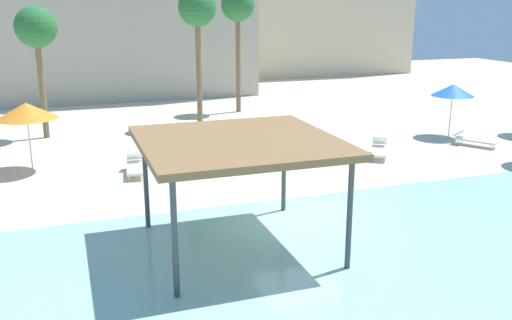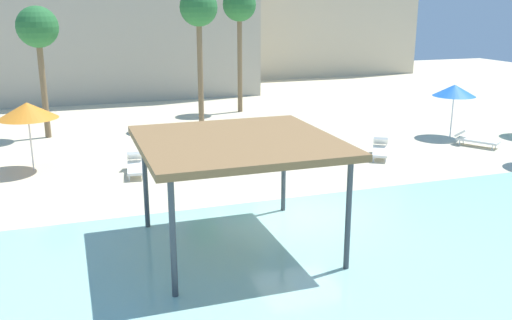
{
  "view_description": "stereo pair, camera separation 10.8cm",
  "coord_description": "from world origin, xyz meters",
  "px_view_note": "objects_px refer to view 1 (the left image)",
  "views": [
    {
      "loc": [
        -6.49,
        -14.67,
        6.25
      ],
      "look_at": [
        -0.73,
        2.0,
        1.3
      ],
      "focal_mm": 39.33,
      "sensor_mm": 36.0,
      "label": 1
    },
    {
      "loc": [
        -6.39,
        -14.71,
        6.25
      ],
      "look_at": [
        -0.73,
        2.0,
        1.3
      ],
      "focal_mm": 39.33,
      "sensor_mm": 36.0,
      "label": 2
    }
  ],
  "objects_px": {
    "lounge_chair_0": "(379,149)",
    "lounge_chair_3": "(135,165)",
    "beach_umbrella_blue_2": "(453,90)",
    "palm_tree_0": "(197,11)",
    "lounge_chair_2": "(473,138)",
    "shade_pavilion": "(239,145)",
    "beach_umbrella_orange_4": "(26,111)",
    "palm_tree_1": "(36,30)",
    "palm_tree_2": "(238,8)"
  },
  "relations": [
    {
      "from": "beach_umbrella_orange_4",
      "to": "palm_tree_0",
      "type": "xyz_separation_m",
      "value": [
        8.06,
        5.85,
        3.51
      ]
    },
    {
      "from": "shade_pavilion",
      "to": "palm_tree_0",
      "type": "bearing_deg",
      "value": 80.24
    },
    {
      "from": "palm_tree_0",
      "to": "palm_tree_1",
      "type": "distance_m",
      "value": 7.66
    },
    {
      "from": "lounge_chair_2",
      "to": "lounge_chair_0",
      "type": "bearing_deg",
      "value": -119.94
    },
    {
      "from": "beach_umbrella_blue_2",
      "to": "lounge_chair_2",
      "type": "height_order",
      "value": "beach_umbrella_blue_2"
    },
    {
      "from": "lounge_chair_0",
      "to": "palm_tree_1",
      "type": "bearing_deg",
      "value": -90.27
    },
    {
      "from": "beach_umbrella_blue_2",
      "to": "lounge_chair_3",
      "type": "bearing_deg",
      "value": -175.24
    },
    {
      "from": "beach_umbrella_orange_4",
      "to": "lounge_chair_2",
      "type": "relative_size",
      "value": 1.38
    },
    {
      "from": "lounge_chair_0",
      "to": "palm_tree_1",
      "type": "relative_size",
      "value": 0.31
    },
    {
      "from": "lounge_chair_2",
      "to": "palm_tree_1",
      "type": "height_order",
      "value": "palm_tree_1"
    },
    {
      "from": "palm_tree_1",
      "to": "palm_tree_2",
      "type": "bearing_deg",
      "value": 17.49
    },
    {
      "from": "palm_tree_0",
      "to": "lounge_chair_3",
      "type": "bearing_deg",
      "value": -120.02
    },
    {
      "from": "beach_umbrella_orange_4",
      "to": "palm_tree_1",
      "type": "distance_m",
      "value": 6.32
    },
    {
      "from": "lounge_chair_2",
      "to": "palm_tree_2",
      "type": "height_order",
      "value": "palm_tree_2"
    },
    {
      "from": "beach_umbrella_orange_4",
      "to": "lounge_chair_2",
      "type": "distance_m",
      "value": 19.01
    },
    {
      "from": "lounge_chair_0",
      "to": "lounge_chair_3",
      "type": "relative_size",
      "value": 0.99
    },
    {
      "from": "shade_pavilion",
      "to": "beach_umbrella_blue_2",
      "type": "height_order",
      "value": "shade_pavilion"
    },
    {
      "from": "lounge_chair_0",
      "to": "palm_tree_0",
      "type": "relative_size",
      "value": 0.28
    },
    {
      "from": "palm_tree_1",
      "to": "palm_tree_2",
      "type": "height_order",
      "value": "palm_tree_2"
    },
    {
      "from": "shade_pavilion",
      "to": "beach_umbrella_blue_2",
      "type": "bearing_deg",
      "value": 33.52
    },
    {
      "from": "beach_umbrella_blue_2",
      "to": "lounge_chair_3",
      "type": "distance_m",
      "value": 15.39
    },
    {
      "from": "shade_pavilion",
      "to": "beach_umbrella_orange_4",
      "type": "height_order",
      "value": "shade_pavilion"
    },
    {
      "from": "shade_pavilion",
      "to": "palm_tree_0",
      "type": "height_order",
      "value": "palm_tree_0"
    },
    {
      "from": "lounge_chair_2",
      "to": "beach_umbrella_blue_2",
      "type": "bearing_deg",
      "value": 142.54
    },
    {
      "from": "lounge_chair_2",
      "to": "lounge_chair_3",
      "type": "xyz_separation_m",
      "value": [
        -15.06,
        0.61,
        0.0
      ]
    },
    {
      "from": "lounge_chair_3",
      "to": "beach_umbrella_blue_2",
      "type": "bearing_deg",
      "value": 101.34
    },
    {
      "from": "beach_umbrella_blue_2",
      "to": "palm_tree_0",
      "type": "height_order",
      "value": "palm_tree_0"
    },
    {
      "from": "shade_pavilion",
      "to": "lounge_chair_0",
      "type": "xyz_separation_m",
      "value": [
        8.33,
        6.81,
        -2.47
      ]
    },
    {
      "from": "lounge_chair_0",
      "to": "shade_pavilion",
      "type": "bearing_deg",
      "value": -19.27
    },
    {
      "from": "lounge_chair_2",
      "to": "lounge_chair_3",
      "type": "distance_m",
      "value": 15.07
    },
    {
      "from": "lounge_chair_0",
      "to": "lounge_chair_3",
      "type": "bearing_deg",
      "value": -63.34
    },
    {
      "from": "beach_umbrella_orange_4",
      "to": "palm_tree_1",
      "type": "xyz_separation_m",
      "value": [
        0.45,
        5.7,
        2.71
      ]
    },
    {
      "from": "beach_umbrella_orange_4",
      "to": "lounge_chair_0",
      "type": "height_order",
      "value": "beach_umbrella_orange_4"
    },
    {
      "from": "lounge_chair_0",
      "to": "palm_tree_0",
      "type": "height_order",
      "value": "palm_tree_0"
    },
    {
      "from": "beach_umbrella_orange_4",
      "to": "lounge_chair_2",
      "type": "xyz_separation_m",
      "value": [
        18.76,
        -2.31,
        -2.01
      ]
    },
    {
      "from": "lounge_chair_0",
      "to": "palm_tree_0",
      "type": "xyz_separation_m",
      "value": [
        -5.71,
        8.4,
        5.52
      ]
    },
    {
      "from": "beach_umbrella_blue_2",
      "to": "palm_tree_0",
      "type": "bearing_deg",
      "value": 149.92
    },
    {
      "from": "beach_umbrella_orange_4",
      "to": "beach_umbrella_blue_2",
      "type": "bearing_deg",
      "value": -1.31
    },
    {
      "from": "palm_tree_0",
      "to": "palm_tree_2",
      "type": "relative_size",
      "value": 0.98
    },
    {
      "from": "palm_tree_2",
      "to": "palm_tree_0",
      "type": "bearing_deg",
      "value": -134.07
    },
    {
      "from": "lounge_chair_0",
      "to": "lounge_chair_3",
      "type": "height_order",
      "value": "same"
    },
    {
      "from": "shade_pavilion",
      "to": "lounge_chair_0",
      "type": "distance_m",
      "value": 11.04
    },
    {
      "from": "beach_umbrella_orange_4",
      "to": "palm_tree_2",
      "type": "height_order",
      "value": "palm_tree_2"
    },
    {
      "from": "beach_umbrella_orange_4",
      "to": "palm_tree_2",
      "type": "distance_m",
      "value": 14.86
    },
    {
      "from": "beach_umbrella_blue_2",
      "to": "palm_tree_0",
      "type": "distance_m",
      "value": 13.05
    },
    {
      "from": "shade_pavilion",
      "to": "palm_tree_0",
      "type": "xyz_separation_m",
      "value": [
        2.62,
        15.21,
        3.06
      ]
    },
    {
      "from": "beach_umbrella_blue_2",
      "to": "lounge_chair_0",
      "type": "relative_size",
      "value": 1.31
    },
    {
      "from": "lounge_chair_2",
      "to": "palm_tree_1",
      "type": "xyz_separation_m",
      "value": [
        -18.31,
        8.01,
        4.72
      ]
    },
    {
      "from": "lounge_chair_3",
      "to": "shade_pavilion",
      "type": "bearing_deg",
      "value": 19.44
    },
    {
      "from": "lounge_chair_2",
      "to": "shade_pavilion",
      "type": "bearing_deg",
      "value": -94.72
    }
  ]
}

